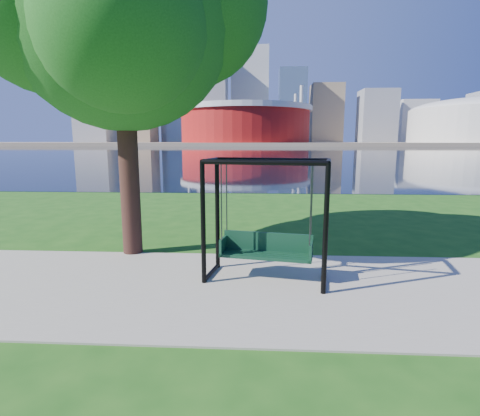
{
  "coord_description": "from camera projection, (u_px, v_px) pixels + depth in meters",
  "views": [
    {
      "loc": [
        0.36,
        -6.85,
        2.61
      ],
      "look_at": [
        -0.03,
        0.0,
        1.39
      ],
      "focal_mm": 28.0,
      "sensor_mm": 36.0,
      "label": 1
    }
  ],
  "objects": [
    {
      "name": "ground",
      "position": [
        241.0,
        279.0,
        7.21
      ],
      "size": [
        900.0,
        900.0,
        0.0
      ],
      "primitive_type": "plane",
      "color": "#1E5114",
      "rests_on": "ground"
    },
    {
      "name": "stadium",
      "position": [
        245.0,
        123.0,
        236.27
      ],
      "size": [
        83.0,
        83.0,
        32.0
      ],
      "color": "maroon",
      "rests_on": "far_bank"
    },
    {
      "name": "path",
      "position": [
        240.0,
        288.0,
        6.72
      ],
      "size": [
        120.0,
        4.0,
        0.03
      ],
      "primitive_type": "cube",
      "color": "#9E937F",
      "rests_on": "ground"
    },
    {
      "name": "swing",
      "position": [
        266.0,
        223.0,
        6.96
      ],
      "size": [
        2.39,
        1.36,
        2.3
      ],
      "rotation": [
        0.0,
        0.0,
        -0.18
      ],
      "color": "black",
      "rests_on": "ground"
    },
    {
      "name": "skyline",
      "position": [
        256.0,
        101.0,
        315.1
      ],
      "size": [
        392.0,
        66.0,
        96.5
      ],
      "color": "gray",
      "rests_on": "far_bank"
    },
    {
      "name": "park_tree",
      "position": [
        119.0,
        9.0,
        7.99
      ],
      "size": [
        6.25,
        5.65,
        7.77
      ],
      "color": "black",
      "rests_on": "ground"
    },
    {
      "name": "river",
      "position": [
        260.0,
        151.0,
        107.47
      ],
      "size": [
        900.0,
        180.0,
        0.02
      ],
      "primitive_type": "cube",
      "color": "black",
      "rests_on": "ground"
    },
    {
      "name": "far_bank",
      "position": [
        261.0,
        143.0,
        307.82
      ],
      "size": [
        900.0,
        228.0,
        2.0
      ],
      "primitive_type": "cube",
      "color": "#937F60",
      "rests_on": "ground"
    }
  ]
}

